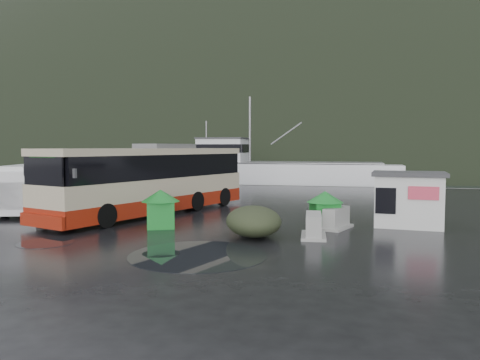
% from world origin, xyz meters
% --- Properties ---
extents(ground, '(160.00, 160.00, 0.00)m').
position_xyz_m(ground, '(0.00, 0.00, 0.00)').
color(ground, black).
rests_on(ground, ground).
extents(harbor_water, '(300.00, 180.00, 0.02)m').
position_xyz_m(harbor_water, '(0.00, 110.00, 0.00)').
color(harbor_water, black).
rests_on(harbor_water, ground).
extents(quay_edge, '(160.00, 0.60, 1.50)m').
position_xyz_m(quay_edge, '(0.00, 20.00, 0.00)').
color(quay_edge, '#999993').
rests_on(quay_edge, ground).
extents(headland, '(780.00, 540.00, 570.00)m').
position_xyz_m(headland, '(10.00, 250.00, 0.00)').
color(headland, black).
rests_on(headland, ground).
extents(coach_bus, '(7.20, 12.80, 3.53)m').
position_xyz_m(coach_bus, '(-2.24, 1.31, 0.00)').
color(coach_bus, '#BDAF8F').
rests_on(coach_bus, ground).
extents(white_van, '(3.66, 6.26, 2.47)m').
position_xyz_m(white_van, '(-8.39, 0.74, 0.00)').
color(white_van, silver).
rests_on(white_van, ground).
extents(waste_bin_left, '(1.48, 1.48, 1.59)m').
position_xyz_m(waste_bin_left, '(-0.29, -2.44, 0.00)').
color(waste_bin_left, '#157B26').
rests_on(waste_bin_left, ground).
extents(waste_bin_right, '(1.40, 1.40, 1.52)m').
position_xyz_m(waste_bin_right, '(6.35, -0.90, 0.00)').
color(waste_bin_right, '#157B26').
rests_on(waste_bin_right, ground).
extents(dome_tent, '(2.86, 3.39, 1.14)m').
position_xyz_m(dome_tent, '(3.80, -3.45, 0.00)').
color(dome_tent, '#2E3620').
rests_on(dome_tent, ground).
extents(ticket_kiosk, '(3.18, 2.56, 2.30)m').
position_xyz_m(ticket_kiosk, '(9.78, 0.09, 0.00)').
color(ticket_kiosk, silver).
rests_on(ticket_kiosk, ground).
extents(jersey_barrier_a, '(0.99, 1.83, 0.89)m').
position_xyz_m(jersey_barrier_a, '(6.01, -3.21, 0.00)').
color(jersey_barrier_a, '#999993').
rests_on(jersey_barrier_a, ground).
extents(jersey_barrier_b, '(1.44, 1.94, 0.87)m').
position_xyz_m(jersey_barrier_b, '(6.82, -1.13, 0.00)').
color(jersey_barrier_b, '#999993').
rests_on(jersey_barrier_b, ground).
extents(fishing_trawler, '(24.85, 6.43, 9.86)m').
position_xyz_m(fishing_trawler, '(0.64, 27.00, 0.00)').
color(fishing_trawler, silver).
rests_on(fishing_trawler, ground).
extents(puddles, '(8.87, 4.31, 0.01)m').
position_xyz_m(puddles, '(1.72, -6.75, 0.00)').
color(puddles, black).
rests_on(puddles, ground).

